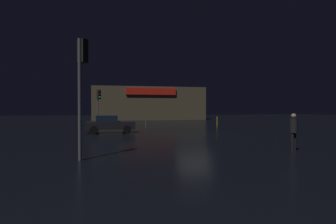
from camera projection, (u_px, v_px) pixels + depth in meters
ground_plane at (195, 135)px, 19.07m from camera, size 120.00×120.00×0.00m
store_building at (149, 104)px, 46.35m from camera, size 19.19×6.64×5.65m
traffic_signal_main at (99, 100)px, 24.88m from camera, size 0.42×0.42×3.75m
traffic_signal_opposite at (82, 71)px, 9.84m from camera, size 0.41×0.43×4.58m
car_near at (110, 124)px, 20.89m from camera, size 3.82×2.09×1.41m
pedestrian at (293, 129)px, 11.95m from camera, size 0.43×0.43×1.73m
bollard_kerb_a at (217, 121)px, 28.78m from camera, size 0.10×0.10×1.08m
bollard_kerb_b at (146, 122)px, 26.52m from camera, size 0.10×0.10×1.06m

